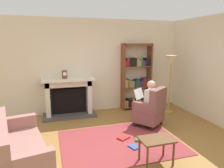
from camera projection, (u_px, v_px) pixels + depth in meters
The scene contains 13 objects.
ground at pixel (125, 149), 4.00m from camera, with size 14.00×14.00×0.00m, color olive.
back_wall at pixel (95, 66), 6.13m from camera, with size 5.60×0.10×2.70m, color beige.
side_wall_right at pixel (200, 68), 5.67m from camera, with size 0.10×5.20×2.70m, color beige.
area_rug at pixel (120, 142), 4.28m from camera, with size 2.40×1.80×0.01m, color maroon.
fireplace at pixel (69, 95), 5.81m from camera, with size 1.44×0.64×1.07m.
mantel_clock at pixel (65, 75), 5.57m from camera, with size 0.14×0.14×0.22m.
bookshelf at pixel (136, 78), 6.36m from camera, with size 0.92×0.32×2.00m.
armchair_reading at pixel (151, 110), 5.03m from camera, with size 0.88×0.88×0.97m.
seated_reader at pixel (147, 101), 5.06m from camera, with size 0.56×0.59×1.14m.
sofa_floral at pixel (18, 151), 3.30m from camera, with size 1.05×1.81×0.85m.
side_table at pixel (156, 142), 3.47m from camera, with size 0.56×0.39×0.45m.
scattered_books at pixel (131, 140), 4.30m from camera, with size 0.57×0.69×0.04m.
floor_lamp at pixel (171, 64), 5.85m from camera, with size 0.32×0.32×1.67m.
Camera 1 is at (-1.32, -3.45, 2.01)m, focal length 33.24 mm.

